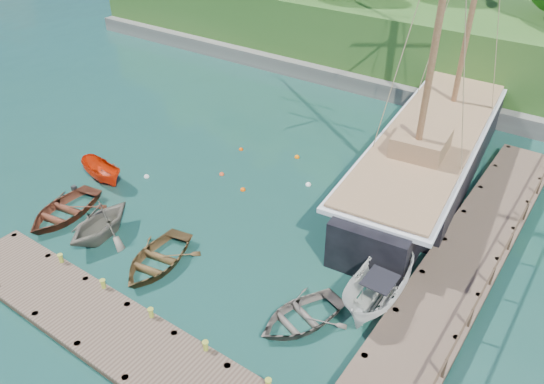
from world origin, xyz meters
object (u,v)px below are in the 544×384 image
Objects in this scene: rowboat_0 at (65,216)px; schooner at (432,151)px; rowboat_2 at (158,264)px; motorboat_orange at (104,180)px; cabin_boat_white at (377,303)px; rowboat_1 at (102,236)px; rowboat_3 at (300,322)px.

schooner is at bearing 39.55° from rowboat_0.
rowboat_2 is 8.96m from motorboat_orange.
motorboat_orange is at bearing 177.75° from cabin_boat_white.
rowboat_2 is (7.08, 0.07, 0.00)m from rowboat_0.
rowboat_0 is 1.16× the size of rowboat_1.
motorboat_orange is 0.65× the size of cabin_boat_white.
schooner is at bearing -41.61° from motorboat_orange.
rowboat_0 is 21.91m from schooner.
rowboat_1 reaches higher than motorboat_orange.
schooner is at bearing 47.80° from rowboat_1.
cabin_boat_white is at bearing 3.61° from rowboat_0.
motorboat_orange is (-1.12, 3.67, 0.00)m from rowboat_0.
rowboat_3 is 3.61m from cabin_boat_white.
schooner is (14.45, 16.43, 1.23)m from rowboat_0.
cabin_boat_white reaches higher than motorboat_orange.
cabin_boat_white is at bearing -84.64° from schooner.
rowboat_0 reaches higher than rowboat_3.
rowboat_3 is 15.50m from schooner.
rowboat_3 is 1.14× the size of motorboat_orange.
rowboat_1 is at bearing -9.63° from rowboat_0.
rowboat_2 is at bearing -161.95° from cabin_boat_white.
rowboat_1 is at bearing -154.93° from rowboat_3.
rowboat_1 is at bearing -130.39° from schooner.
cabin_boat_white reaches higher than rowboat_1.
rowboat_1 is at bearing -167.16° from cabin_boat_white.
schooner reaches higher than motorboat_orange.
rowboat_2 is at bearing -153.16° from rowboat_3.
rowboat_2 reaches higher than rowboat_3.
rowboat_0 reaches higher than rowboat_2.
motorboat_orange is (-15.88, 2.69, 0.00)m from rowboat_3.
rowboat_3 is at bearing -94.77° from schooner.
rowboat_0 is at bearing -153.87° from motorboat_orange.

